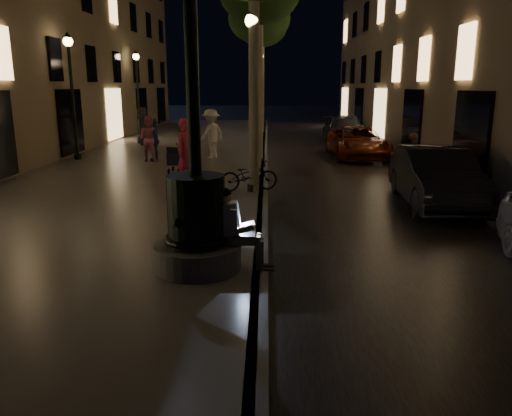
{
  "coord_description": "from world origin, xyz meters",
  "views": [
    {
      "loc": [
        0.09,
        -5.5,
        3.03
      ],
      "look_at": [
        -0.09,
        3.0,
        0.94
      ],
      "focal_mm": 35.0,
      "sensor_mm": 36.0,
      "label": 1
    }
  ],
  "objects_px": {
    "bicycle": "(249,175)",
    "pedestrian_white": "(211,134)",
    "tree_far": "(262,27)",
    "pedestrian_blue": "(154,140)",
    "seated_man_laptop": "(236,226)",
    "lamp_curb_a": "(252,78)",
    "pedestrian_dark": "(142,126)",
    "pedestrian_red": "(187,153)",
    "pedestrian_pink": "(149,139)",
    "lamp_curb_b": "(258,81)",
    "fountain_lamppost": "(196,206)",
    "car_fifth": "(346,126)",
    "lamp_left_c": "(137,82)",
    "car_second": "(436,177)",
    "car_third": "(358,143)",
    "stroller": "(175,158)",
    "car_rear": "(343,130)",
    "tree_third": "(259,20)",
    "lamp_curb_d": "(262,83)",
    "lamp_curb_c": "(260,82)",
    "lamp_left_b": "(71,80)"
  },
  "relations": [
    {
      "from": "bicycle",
      "to": "pedestrian_white",
      "type": "bearing_deg",
      "value": -2.44
    },
    {
      "from": "bicycle",
      "to": "tree_far",
      "type": "bearing_deg",
      "value": -17.99
    },
    {
      "from": "tree_far",
      "to": "pedestrian_blue",
      "type": "distance_m",
      "value": 14.1
    },
    {
      "from": "seated_man_laptop",
      "to": "lamp_curb_a",
      "type": "relative_size",
      "value": 0.27
    },
    {
      "from": "pedestrian_white",
      "to": "pedestrian_dark",
      "type": "bearing_deg",
      "value": -98.49
    },
    {
      "from": "pedestrian_red",
      "to": "bicycle",
      "type": "xyz_separation_m",
      "value": [
        1.8,
        -0.62,
        -0.54
      ]
    },
    {
      "from": "lamp_curb_a",
      "to": "pedestrian_pink",
      "type": "bearing_deg",
      "value": 126.67
    },
    {
      "from": "seated_man_laptop",
      "to": "lamp_curb_b",
      "type": "height_order",
      "value": "lamp_curb_b"
    },
    {
      "from": "fountain_lamppost",
      "to": "pedestrian_white",
      "type": "xyz_separation_m",
      "value": [
        -1.12,
        12.49,
        -0.04
      ]
    },
    {
      "from": "car_fifth",
      "to": "pedestrian_white",
      "type": "height_order",
      "value": "pedestrian_white"
    },
    {
      "from": "lamp_curb_a",
      "to": "pedestrian_white",
      "type": "height_order",
      "value": "lamp_curb_a"
    },
    {
      "from": "tree_far",
      "to": "car_fifth",
      "type": "xyz_separation_m",
      "value": [
        5.2,
        -0.19,
        -5.82
      ]
    },
    {
      "from": "lamp_left_c",
      "to": "pedestrian_pink",
      "type": "relative_size",
      "value": 2.77
    },
    {
      "from": "car_second",
      "to": "bicycle",
      "type": "height_order",
      "value": "car_second"
    },
    {
      "from": "car_third",
      "to": "pedestrian_dark",
      "type": "relative_size",
      "value": 2.61
    },
    {
      "from": "seated_man_laptop",
      "to": "pedestrian_red",
      "type": "bearing_deg",
      "value": 105.18
    },
    {
      "from": "stroller",
      "to": "car_fifth",
      "type": "xyz_separation_m",
      "value": [
        7.93,
        14.91,
        -0.08
      ]
    },
    {
      "from": "pedestrian_pink",
      "to": "pedestrian_dark",
      "type": "relative_size",
      "value": 0.95
    },
    {
      "from": "pedestrian_pink",
      "to": "seated_man_laptop",
      "type": "bearing_deg",
      "value": 124.25
    },
    {
      "from": "lamp_curb_b",
      "to": "car_rear",
      "type": "height_order",
      "value": "lamp_curb_b"
    },
    {
      "from": "tree_far",
      "to": "stroller",
      "type": "bearing_deg",
      "value": -100.25
    },
    {
      "from": "car_rear",
      "to": "tree_far",
      "type": "bearing_deg",
      "value": 137.1
    },
    {
      "from": "pedestrian_red",
      "to": "pedestrian_white",
      "type": "height_order",
      "value": "same"
    },
    {
      "from": "pedestrian_blue",
      "to": "pedestrian_dark",
      "type": "xyz_separation_m",
      "value": [
        -1.74,
        5.27,
        0.09
      ]
    },
    {
      "from": "tree_third",
      "to": "lamp_curb_d",
      "type": "bearing_deg",
      "value": 90.0
    },
    {
      "from": "tree_third",
      "to": "bicycle",
      "type": "bearing_deg",
      "value": -90.48
    },
    {
      "from": "lamp_curb_c",
      "to": "lamp_left_b",
      "type": "xyz_separation_m",
      "value": [
        -7.1,
        -10.0,
        0.0
      ]
    },
    {
      "from": "lamp_left_b",
      "to": "lamp_curb_a",
      "type": "bearing_deg",
      "value": -40.2
    },
    {
      "from": "lamp_curb_a",
      "to": "stroller",
      "type": "bearing_deg",
      "value": 132.34
    },
    {
      "from": "tree_far",
      "to": "bicycle",
      "type": "bearing_deg",
      "value": -90.57
    },
    {
      "from": "lamp_curb_b",
      "to": "pedestrian_red",
      "type": "relative_size",
      "value": 2.47
    },
    {
      "from": "tree_third",
      "to": "lamp_curb_d",
      "type": "distance_m",
      "value": 12.35
    },
    {
      "from": "lamp_curb_b",
      "to": "car_rear",
      "type": "distance_m",
      "value": 7.68
    },
    {
      "from": "car_rear",
      "to": "pedestrian_red",
      "type": "bearing_deg",
      "value": -114.8
    },
    {
      "from": "lamp_curb_b",
      "to": "stroller",
      "type": "distance_m",
      "value": 6.28
    },
    {
      "from": "lamp_left_c",
      "to": "car_third",
      "type": "bearing_deg",
      "value": -34.84
    },
    {
      "from": "lamp_curb_b",
      "to": "stroller",
      "type": "bearing_deg",
      "value": -117.47
    },
    {
      "from": "stroller",
      "to": "car_third",
      "type": "relative_size",
      "value": 0.21
    },
    {
      "from": "car_fifth",
      "to": "pedestrian_red",
      "type": "height_order",
      "value": "pedestrian_red"
    },
    {
      "from": "lamp_curb_d",
      "to": "pedestrian_dark",
      "type": "height_order",
      "value": "lamp_curb_d"
    },
    {
      "from": "seated_man_laptop",
      "to": "pedestrian_white",
      "type": "distance_m",
      "value": 12.61
    },
    {
      "from": "lamp_curb_d",
      "to": "car_third",
      "type": "distance_m",
      "value": 16.7
    },
    {
      "from": "lamp_curb_a",
      "to": "car_fifth",
      "type": "distance_m",
      "value": 18.76
    },
    {
      "from": "lamp_left_b",
      "to": "lamp_left_c",
      "type": "distance_m",
      "value": 10.0
    },
    {
      "from": "lamp_curb_b",
      "to": "car_third",
      "type": "xyz_separation_m",
      "value": [
        4.3,
        0.07,
        -2.57
      ]
    },
    {
      "from": "seated_man_laptop",
      "to": "lamp_curb_a",
      "type": "height_order",
      "value": "lamp_curb_a"
    },
    {
      "from": "fountain_lamppost",
      "to": "tree_far",
      "type": "bearing_deg",
      "value": 88.14
    },
    {
      "from": "fountain_lamppost",
      "to": "pedestrian_dark",
      "type": "relative_size",
      "value": 2.85
    },
    {
      "from": "bicycle",
      "to": "stroller",
      "type": "bearing_deg",
      "value": 24.27
    },
    {
      "from": "seated_man_laptop",
      "to": "bicycle",
      "type": "relative_size",
      "value": 0.8
    }
  ]
}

